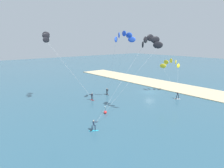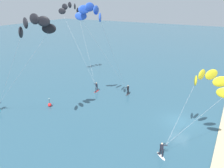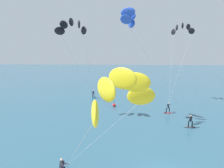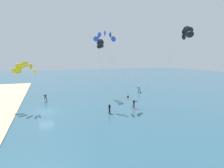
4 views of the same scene
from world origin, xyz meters
name	(u,v)px [view 4 (image 4 of 4)]	position (x,y,z in m)	size (l,w,h in m)	color
ground_plane	(46,111)	(0.00, 0.00, 0.00)	(240.00, 240.00, 0.00)	#2D566B
kitesurfer_nearshore	(26,69)	(-3.87, -3.00, 7.28)	(7.08, 6.33, 8.77)	white
kitesurfer_mid_water	(184,37)	(7.30, 23.16, 13.05)	(6.83, 9.62, 14.81)	red
kitesurfer_far_out	(102,46)	(-10.61, 14.02, 12.33)	(4.75, 12.30, 14.04)	#23ADD1
kitesurfer_downwind	(105,39)	(-2.49, 11.95, 13.21)	(9.82, 4.77, 14.97)	#333338
marker_buoy	(128,96)	(-4.98, 18.50, 0.30)	(0.56, 0.56, 1.38)	red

